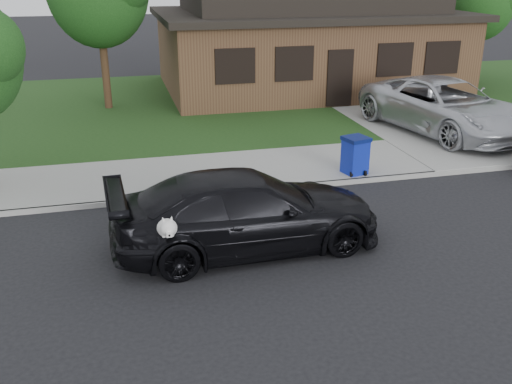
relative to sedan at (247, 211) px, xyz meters
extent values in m
plane|color=black|center=(1.97, -0.74, -0.76)|extent=(120.00, 120.00, 0.00)
cube|color=gray|center=(1.97, 4.26, -0.70)|extent=(60.00, 3.00, 0.12)
cube|color=gray|center=(1.97, 2.76, -0.70)|extent=(60.00, 0.12, 0.12)
cube|color=#193814|center=(1.97, 12.26, -0.69)|extent=(60.00, 13.00, 0.13)
cube|color=gray|center=(7.97, 9.26, -0.69)|extent=(4.50, 13.00, 0.14)
imported|color=black|center=(0.01, 0.00, 0.00)|extent=(5.32, 2.36, 1.52)
ellipsoid|color=white|center=(-1.61, -0.98, 0.28)|extent=(0.34, 0.40, 0.30)
sphere|color=white|center=(-1.61, -1.21, 0.38)|extent=(0.26, 0.26, 0.26)
cube|color=white|center=(-1.61, -1.33, 0.34)|extent=(0.09, 0.12, 0.08)
sphere|color=black|center=(-1.61, -1.39, 0.34)|extent=(0.04, 0.04, 0.04)
cone|color=white|center=(-1.68, -1.16, 0.52)|extent=(0.11, 0.11, 0.14)
cone|color=white|center=(-1.54, -1.16, 0.52)|extent=(0.11, 0.11, 0.14)
imported|color=silver|center=(7.92, 6.15, 0.22)|extent=(3.96, 6.47, 1.68)
cube|color=#0E21A0|center=(3.61, 3.18, -0.20)|extent=(0.65, 0.65, 0.87)
cube|color=#061251|center=(3.61, 3.18, 0.28)|extent=(0.71, 0.71, 0.10)
cylinder|color=black|center=(3.42, 2.92, -0.57)|extent=(0.08, 0.14, 0.14)
cylinder|color=black|center=(3.81, 2.92, -0.57)|extent=(0.08, 0.14, 0.14)
cube|color=#422B1C|center=(5.97, 14.26, 0.87)|extent=(12.00, 8.00, 3.00)
cube|color=black|center=(5.97, 14.26, 2.50)|extent=(12.60, 8.60, 0.25)
cube|color=black|center=(5.97, 14.26, 3.02)|extent=(10.00, 6.50, 0.80)
cube|color=black|center=(5.97, 10.23, 0.47)|extent=(1.00, 0.06, 2.10)
cube|color=black|center=(1.97, 10.23, 1.07)|extent=(1.30, 0.05, 1.10)
cube|color=black|center=(4.17, 10.23, 1.07)|extent=(1.30, 0.05, 1.10)
cube|color=black|center=(8.17, 10.23, 1.07)|extent=(1.30, 0.05, 1.10)
cube|color=black|center=(10.17, 10.23, 1.07)|extent=(1.30, 0.05, 1.10)
cylinder|color=#332114|center=(-2.53, 12.26, 0.61)|extent=(0.28, 0.28, 2.48)
cylinder|color=#332114|center=(13.97, 13.76, 0.38)|extent=(0.28, 0.28, 2.03)
ellipsoid|color=#143811|center=(13.97, 13.76, 2.90)|extent=(3.00, 3.00, 3.45)
camera|label=1|loc=(-2.26, -9.77, 4.39)|focal=40.00mm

